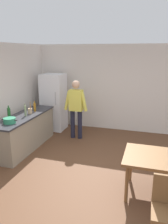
% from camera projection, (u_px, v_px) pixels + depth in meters
% --- Properties ---
extents(ground_plane, '(14.00, 14.00, 0.00)m').
position_uv_depth(ground_plane, '(91.00, 175.00, 4.62)').
color(ground_plane, brown).
extents(wall_back, '(6.40, 0.12, 2.70)m').
position_uv_depth(wall_back, '(116.00, 88.00, 7.03)').
color(wall_back, silver).
rests_on(wall_back, ground_plane).
extents(kitchen_counter, '(0.64, 2.20, 0.90)m').
position_uv_depth(kitchen_counter, '(25.00, 132.00, 5.80)').
color(kitchen_counter, gray).
rests_on(kitchen_counter, ground_plane).
extents(refrigerator, '(0.70, 0.67, 1.80)m').
position_uv_depth(refrigerator, '(54.00, 102.00, 7.13)').
color(refrigerator, white).
rests_on(refrigerator, ground_plane).
extents(person, '(0.70, 0.22, 1.70)m').
position_uv_depth(person, '(76.00, 106.00, 6.33)').
color(person, '#1E1E2D').
rests_on(person, ground_plane).
extents(dining_table, '(1.40, 0.90, 0.75)m').
position_uv_depth(dining_table, '(166.00, 162.00, 3.77)').
color(dining_table, brown).
rests_on(dining_table, ground_plane).
extents(chair, '(0.42, 0.42, 0.91)m').
position_uv_depth(chair, '(168.00, 205.00, 2.92)').
color(chair, brown).
rests_on(chair, ground_plane).
extents(cooking_pot, '(0.40, 0.28, 0.12)m').
position_uv_depth(cooking_pot, '(10.00, 120.00, 5.06)').
color(cooking_pot, '#2D845B').
rests_on(cooking_pot, kitchen_counter).
extents(utensil_jar, '(0.11, 0.11, 0.32)m').
position_uv_depth(utensil_jar, '(30.00, 111.00, 5.82)').
color(utensil_jar, tan).
rests_on(utensil_jar, kitchen_counter).
extents(bottle_oil_amber, '(0.06, 0.06, 0.28)m').
position_uv_depth(bottle_oil_amber, '(35.00, 107.00, 6.03)').
color(bottle_oil_amber, '#996619').
rests_on(bottle_oil_amber, kitchen_counter).
extents(bottle_vinegar_tall, '(0.06, 0.06, 0.32)m').
position_uv_depth(bottle_vinegar_tall, '(25.00, 111.00, 5.60)').
color(bottle_vinegar_tall, gray).
rests_on(bottle_vinegar_tall, kitchen_counter).
extents(bottle_wine_green, '(0.08, 0.08, 0.34)m').
position_uv_depth(bottle_wine_green, '(9.00, 113.00, 5.32)').
color(bottle_wine_green, '#1E5123').
rests_on(bottle_wine_green, kitchen_counter).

